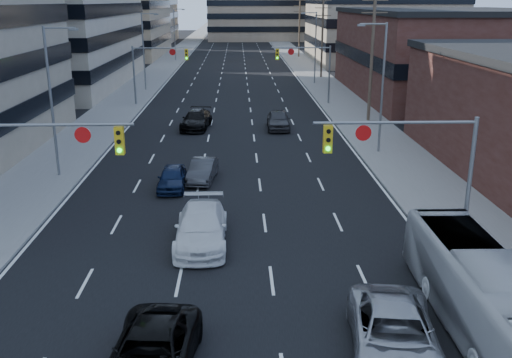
{
  "coord_description": "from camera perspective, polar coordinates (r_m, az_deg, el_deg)",
  "views": [
    {
      "loc": [
        0.55,
        -13.89,
        10.41
      ],
      "look_at": [
        1.39,
        12.2,
        2.2
      ],
      "focal_mm": 40.0,
      "sensor_mm": 36.0,
      "label": 1
    }
  ],
  "objects": [
    {
      "name": "utility_pole_distant",
      "position": [
        110.61,
        4.36,
        15.01
      ],
      "size": [
        2.2,
        0.28,
        11.0
      ],
      "color": "#4C3D2D",
      "rests_on": "ground"
    },
    {
      "name": "transit_bus",
      "position": [
        20.34,
        21.45,
        -10.28
      ],
      "size": [
        2.37,
        9.77,
        2.72
      ],
      "primitive_type": "imported",
      "rotation": [
        0.0,
        0.0,
        -0.01
      ],
      "color": "#BCBCBC",
      "rests_on": "ground"
    },
    {
      "name": "streetlight_left_mid",
      "position": [
        69.95,
        -11.06,
        12.76
      ],
      "size": [
        2.03,
        0.22,
        9.0
      ],
      "color": "slate",
      "rests_on": "ground"
    },
    {
      "name": "sedan_grey_center",
      "position": [
        34.35,
        -5.35,
        0.87
      ],
      "size": [
        1.84,
        4.08,
        1.3
      ],
      "primitive_type": "imported",
      "rotation": [
        0.0,
        0.0,
        -0.12
      ],
      "color": "#333335",
      "rests_on": "ground"
    },
    {
      "name": "sedan_black_far",
      "position": [
        48.59,
        -5.99,
        5.92
      ],
      "size": [
        2.71,
        5.46,
        1.53
      ],
      "primitive_type": "imported",
      "rotation": [
        0.0,
        0.0,
        -0.11
      ],
      "color": "black",
      "rests_on": "ground"
    },
    {
      "name": "streetlight_left_near",
      "position": [
        36.0,
        -19.62,
        7.9
      ],
      "size": [
        2.03,
        0.22,
        9.0
      ],
      "color": "slate",
      "rests_on": "ground"
    },
    {
      "name": "bg_block_right",
      "position": [
        147.36,
        10.89,
        15.45
      ],
      "size": [
        22.0,
        22.0,
        12.0
      ],
      "primitive_type": "cube",
      "color": "gray",
      "rests_on": "ground"
    },
    {
      "name": "sidewalk_left",
      "position": [
        144.77,
        -6.79,
        13.25
      ],
      "size": [
        5.0,
        300.0,
        0.15
      ],
      "primitive_type": "cube",
      "color": "slate",
      "rests_on": "ground"
    },
    {
      "name": "utility_pole_block",
      "position": [
        51.44,
        11.51,
        11.95
      ],
      "size": [
        2.2,
        0.28,
        11.0
      ],
      "color": "#4C3D2D",
      "rests_on": "ground"
    },
    {
      "name": "black_pickup",
      "position": [
        17.27,
        -10.47,
        -17.01
      ],
      "size": [
        2.78,
        5.35,
        1.44
      ],
      "primitive_type": "imported",
      "rotation": [
        0.0,
        0.0,
        -0.08
      ],
      "color": "black",
      "rests_on": "ground"
    },
    {
      "name": "streetlight_left_far",
      "position": [
        104.6,
        -8.06,
        14.36
      ],
      "size": [
        2.03,
        0.22,
        9.0
      ],
      "color": "slate",
      "rests_on": "ground"
    },
    {
      "name": "office_right_far",
      "position": [
        104.84,
        12.08,
        15.23
      ],
      "size": [
        22.0,
        28.0,
        14.0
      ],
      "primitive_type": "cube",
      "color": "gray",
      "rests_on": "ground"
    },
    {
      "name": "sidewalk_right",
      "position": [
        144.68,
        2.58,
        13.35
      ],
      "size": [
        5.0,
        300.0,
        0.15
      ],
      "primitive_type": "cube",
      "color": "slate",
      "rests_on": "ground"
    },
    {
      "name": "sedan_blue",
      "position": [
        33.1,
        -8.37,
        0.12
      ],
      "size": [
        1.56,
        3.85,
        1.31
      ],
      "primitive_type": "imported",
      "rotation": [
        0.0,
        0.0,
        0.0
      ],
      "color": "#0D1835",
      "rests_on": "ground"
    },
    {
      "name": "storefront_right_mid",
      "position": [
        68.32,
        18.64,
        11.61
      ],
      "size": [
        20.0,
        30.0,
        9.0
      ],
      "primitive_type": "cube",
      "color": "#472119",
      "rests_on": "ground"
    },
    {
      "name": "bg_block_left",
      "position": [
        156.52,
        -12.91,
        16.9
      ],
      "size": [
        24.0,
        24.0,
        20.0
      ],
      "primitive_type": "cube",
      "color": "#ADA089",
      "rests_on": "ground"
    },
    {
      "name": "streetlight_right_far",
      "position": [
        74.73,
        5.85,
        13.26
      ],
      "size": [
        2.03,
        0.22,
        9.0
      ],
      "color": "slate",
      "rests_on": "ground"
    },
    {
      "name": "streetlight_right_near",
      "position": [
        40.46,
        12.35,
        9.46
      ],
      "size": [
        2.03,
        0.22,
        9.0
      ],
      "color": "slate",
      "rests_on": "ground"
    },
    {
      "name": "utility_pole_midblock",
      "position": [
        80.87,
        6.65,
        14.07
      ],
      "size": [
        2.2,
        0.28,
        11.0
      ],
      "color": "#4C3D2D",
      "rests_on": "ground"
    },
    {
      "name": "sedan_grey_right",
      "position": [
        48.24,
        2.23,
        5.95
      ],
      "size": [
        1.99,
        4.69,
        1.58
      ],
      "primitive_type": "imported",
      "rotation": [
        0.0,
        0.0,
        -0.03
      ],
      "color": "#313133",
      "rests_on": "ground"
    },
    {
      "name": "signal_far_right",
      "position": [
        59.63,
        5.15,
        11.51
      ],
      "size": [
        6.09,
        0.33,
        6.0
      ],
      "color": "slate",
      "rests_on": "ground"
    },
    {
      "name": "signal_far_left",
      "position": [
        59.78,
        -9.94,
        11.34
      ],
      "size": [
        6.09,
        0.33,
        6.0
      ],
      "color": "slate",
      "rests_on": "ground"
    },
    {
      "name": "white_van",
      "position": [
        25.45,
        -5.49,
        -4.81
      ],
      "size": [
        2.29,
        5.54,
        1.6
      ],
      "primitive_type": "imported",
      "rotation": [
        0.0,
        0.0,
        0.01
      ],
      "color": "silver",
      "rests_on": "ground"
    },
    {
      "name": "office_left_far",
      "position": [
        116.53,
        -14.56,
        15.75
      ],
      "size": [
        20.0,
        30.0,
        16.0
      ],
      "primitive_type": "cube",
      "color": "gray",
      "rests_on": "ground"
    },
    {
      "name": "signal_near_left",
      "position": [
        24.09,
        -21.19,
        1.63
      ],
      "size": [
        6.59,
        0.33,
        6.0
      ],
      "color": "slate",
      "rests_on": "ground"
    },
    {
      "name": "road_surface",
      "position": [
        144.27,
        -2.11,
        13.32
      ],
      "size": [
        18.0,
        300.0,
        0.02
      ],
      "primitive_type": "cube",
      "color": "black",
      "rests_on": "ground"
    },
    {
      "name": "signal_near_right",
      "position": [
        23.74,
        15.14,
        2.0
      ],
      "size": [
        6.59,
        0.33,
        6.0
      ],
      "color": "slate",
      "rests_on": "ground"
    },
    {
      "name": "silver_suv",
      "position": [
        18.27,
        13.67,
        -14.92
      ],
      "size": [
        3.3,
        5.91,
        1.56
      ],
      "primitive_type": "imported",
      "rotation": [
        0.0,
        0.0,
        -0.13
      ],
      "color": "#9C9CA0",
      "rests_on": "ground"
    }
  ]
}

